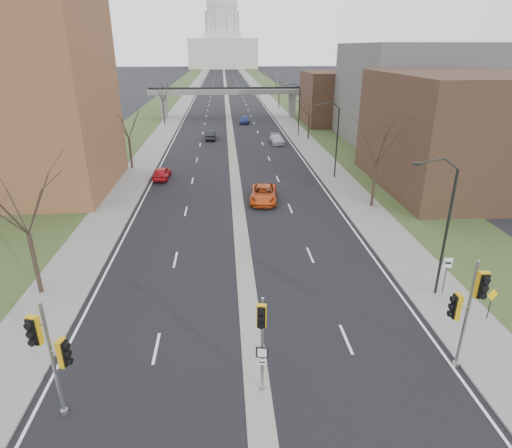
{
  "coord_description": "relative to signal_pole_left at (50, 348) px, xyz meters",
  "views": [
    {
      "loc": [
        -1.2,
        -16.28,
        14.44
      ],
      "look_at": [
        0.72,
        9.21,
        3.83
      ],
      "focal_mm": 30.0,
      "sensor_mm": 36.0,
      "label": 1
    }
  ],
  "objects": [
    {
      "name": "median_strip",
      "position": [
        8.16,
        152.24,
        -3.61
      ],
      "size": [
        1.2,
        600.0,
        0.02
      ],
      "primitive_type": "cube",
      "color": "gray",
      "rests_on": "ground"
    },
    {
      "name": "signal_pole_median",
      "position": [
        8.33,
        0.76,
        -0.24
      ],
      "size": [
        0.59,
        0.81,
        4.84
      ],
      "rotation": [
        0.0,
        0.0,
        -0.18
      ],
      "color": "gray",
      "rests_on": "ground"
    },
    {
      "name": "tree_right_b",
      "position": [
        21.16,
        57.24,
        2.21
      ],
      "size": [
        6.3,
        6.3,
        8.22
      ],
      "color": "#382B21",
      "rests_on": "sidewalk_right"
    },
    {
      "name": "car_left_near",
      "position": [
        -0.45,
        35.38,
        -2.88
      ],
      "size": [
        1.94,
        4.38,
        1.47
      ],
      "primitive_type": "imported",
      "rotation": [
        0.0,
        0.0,
        3.09
      ],
      "color": "#B4141B",
      "rests_on": "ground"
    },
    {
      "name": "commercial_block_near",
      "position": [
        32.16,
        30.24,
        2.39
      ],
      "size": [
        16.0,
        20.0,
        12.0
      ],
      "primitive_type": "cube",
      "color": "#463120",
      "rests_on": "ground"
    },
    {
      "name": "pedestrian_bridge",
      "position": [
        8.16,
        82.24,
        1.23
      ],
      "size": [
        34.0,
        3.0,
        6.45
      ],
      "color": "slate",
      "rests_on": "ground"
    },
    {
      "name": "grass_verge_right",
      "position": [
        26.16,
        152.24,
        -3.56
      ],
      "size": [
        8.0,
        600.0,
        0.1
      ],
      "primitive_type": "cube",
      "color": "#2A3B1B",
      "rests_on": "ground"
    },
    {
      "name": "tree_left_a",
      "position": [
        -4.84,
        10.24,
        3.02
      ],
      "size": [
        7.2,
        7.2,
        9.4
      ],
      "color": "#382B21",
      "rests_on": "sidewalk_left"
    },
    {
      "name": "sidewalk_left",
      "position": [
        -3.84,
        152.24,
        -3.55
      ],
      "size": [
        4.0,
        600.0,
        0.12
      ],
      "primitive_type": "cube",
      "color": "gray",
      "rests_on": "ground"
    },
    {
      "name": "warning_sign",
      "position": [
        21.63,
        5.37,
        -2.23
      ],
      "size": [
        0.74,
        0.23,
        1.95
      ],
      "rotation": [
        0.0,
        0.0,
        0.26
      ],
      "color": "black",
      "rests_on": "sidewalk_right"
    },
    {
      "name": "tree_right_a",
      "position": [
        21.16,
        24.24,
        3.02
      ],
      "size": [
        7.2,
        7.2,
        9.4
      ],
      "color": "#382B21",
      "rests_on": "sidewalk_right"
    },
    {
      "name": "streetlight_near",
      "position": [
        19.15,
        8.24,
        3.34
      ],
      "size": [
        2.61,
        0.2,
        8.7
      ],
      "color": "black",
      "rests_on": "sidewalk_right"
    },
    {
      "name": "tree_right_c",
      "position": [
        21.16,
        97.24,
        3.43
      ],
      "size": [
        7.65,
        7.65,
        9.99
      ],
      "color": "#382B21",
      "rests_on": "sidewalk_right"
    },
    {
      "name": "car_right_far",
      "position": [
        11.29,
        74.22,
        -2.84
      ],
      "size": [
        2.38,
        4.71,
        1.54
      ],
      "primitive_type": "imported",
      "rotation": [
        0.0,
        0.0,
        -0.13
      ],
      "color": "navy",
      "rests_on": "ground"
    },
    {
      "name": "tree_left_b",
      "position": [
        -4.84,
        40.24,
        2.61
      ],
      "size": [
        6.75,
        6.75,
        8.81
      ],
      "color": "#382B21",
      "rests_on": "sidewalk_left"
    },
    {
      "name": "signal_pole_right",
      "position": [
        17.74,
        1.64,
        0.17
      ],
      "size": [
        1.01,
        1.04,
        5.78
      ],
      "rotation": [
        0.0,
        0.0,
        -0.03
      ],
      "color": "gray",
      "rests_on": "ground"
    },
    {
      "name": "sidewalk_right",
      "position": [
        20.16,
        152.24,
        -3.55
      ],
      "size": [
        4.0,
        600.0,
        0.12
      ],
      "primitive_type": "cube",
      "color": "gray",
      "rests_on": "ground"
    },
    {
      "name": "car_left_far",
      "position": [
        4.83,
        58.35,
        -2.87
      ],
      "size": [
        1.76,
        4.56,
        1.48
      ],
      "primitive_type": "imported",
      "rotation": [
        0.0,
        0.0,
        3.1
      ],
      "color": "black",
      "rests_on": "ground"
    },
    {
      "name": "car_right_near",
      "position": [
        10.79,
        26.61,
        -2.83
      ],
      "size": [
        3.26,
        5.9,
        1.56
      ],
      "primitive_type": "imported",
      "rotation": [
        0.0,
        0.0,
        -0.12
      ],
      "color": "#C14514",
      "rests_on": "ground"
    },
    {
      "name": "ground",
      "position": [
        8.16,
        2.24,
        -3.61
      ],
      "size": [
        700.0,
        700.0,
        0.0
      ],
      "primitive_type": "plane",
      "color": "black",
      "rests_on": "ground"
    },
    {
      "name": "commercial_block_far",
      "position": [
        30.16,
        72.24,
        1.39
      ],
      "size": [
        14.0,
        14.0,
        10.0
      ],
      "primitive_type": "cube",
      "color": "#463120",
      "rests_on": "ground"
    },
    {
      "name": "car_right_mid",
      "position": [
        15.47,
        54.15,
        -2.92
      ],
      "size": [
        2.19,
        4.85,
        1.38
      ],
      "primitive_type": "imported",
      "rotation": [
        0.0,
        0.0,
        0.05
      ],
      "color": "#B0B1B9",
      "rests_on": "ground"
    },
    {
      "name": "capitol",
      "position": [
        8.16,
        322.24,
        14.99
      ],
      "size": [
        48.0,
        42.0,
        55.75
      ],
      "color": "beige",
      "rests_on": "ground"
    },
    {
      "name": "streetlight_far",
      "position": [
        19.15,
        60.24,
        3.34
      ],
      "size": [
        2.61,
        0.2,
        8.7
      ],
      "color": "black",
      "rests_on": "sidewalk_right"
    },
    {
      "name": "signal_pole_left",
      "position": [
        0.0,
        0.0,
        0.0
      ],
      "size": [
        1.2,
        0.92,
        5.52
      ],
      "rotation": [
        0.0,
        0.0,
        -0.28
      ],
      "color": "gray",
      "rests_on": "ground"
    },
    {
      "name": "tree_left_c",
      "position": [
        -4.84,
        74.24,
        3.43
      ],
      "size": [
        7.65,
        7.65,
        9.99
      ],
      "color": "#382B21",
      "rests_on": "sidewalk_left"
    },
    {
      "name": "speed_limit_sign",
      "position": [
        20.46,
        8.3,
        -1.84
      ],
      "size": [
        0.52,
        0.11,
        2.41
      ],
      "rotation": [
        0.0,
        0.0,
        -0.16
      ],
      "color": "black",
      "rests_on": "sidewalk_right"
    },
    {
      "name": "road_surface",
      "position": [
        8.16,
        152.24,
        -3.61
      ],
      "size": [
        20.0,
        600.0,
        0.01
      ],
      "primitive_type": "cube",
      "color": "black",
      "rests_on": "ground"
    },
    {
      "name": "commercial_block_mid",
      "position": [
        36.16,
        54.24,
        3.89
      ],
      "size": [
        18.0,
        22.0,
        15.0
      ],
      "primitive_type": "cube",
      "color": "#5F5C57",
      "rests_on": "ground"
    },
    {
      "name": "grass_verge_left",
      "position": [
        -9.84,
        152.24,
        -3.56
      ],
      "size": [
        8.0,
        600.0,
        0.1
      ],
      "primitive_type": "cube",
      "color": "#2A3B1B",
      "rests_on": "ground"
    },
    {
      "name": "streetlight_mid",
      "position": [
        19.15,
        34.24,
        3.34
      ],
      "size": [
        2.61,
        0.2,
        8.7
      ],
      "color": "black",
      "rests_on": "sidewalk_right"
    }
  ]
}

